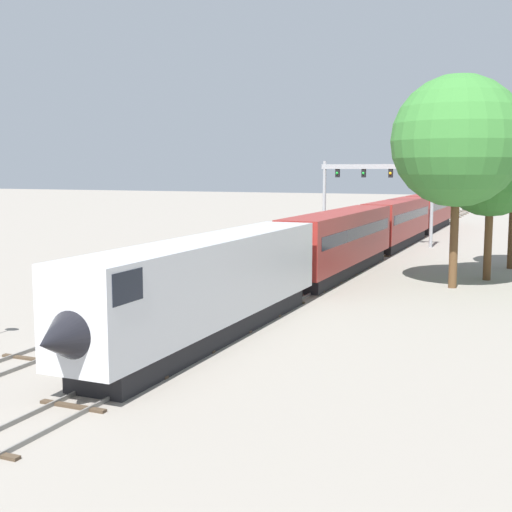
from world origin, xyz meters
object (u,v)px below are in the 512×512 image
signal_gantry (377,184)px  passenger_train (375,229)px  trackside_tree_mid (491,165)px  trackside_tree_right (458,141)px

signal_gantry → passenger_train: bearing=-77.1°
signal_gantry → trackside_tree_mid: (12.83, -19.66, 1.84)m
passenger_train → signal_gantry: signal_gantry is taller
passenger_train → signal_gantry: (-2.25, 9.82, 3.87)m
signal_gantry → trackside_tree_right: (10.96, -24.02, 3.36)m
trackside_tree_mid → trackside_tree_right: bearing=-113.2°
signal_gantry → trackside_tree_right: bearing=-65.5°
passenger_train → trackside_tree_right: trackside_tree_right is taller
passenger_train → trackside_tree_right: 18.16m
passenger_train → signal_gantry: bearing=102.9°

